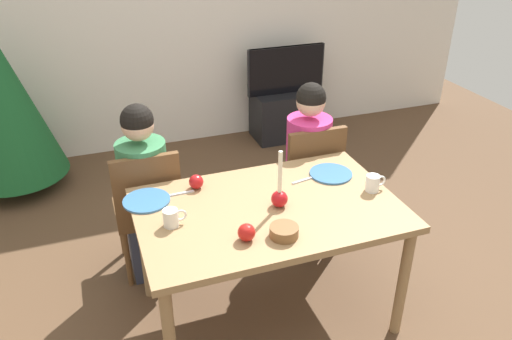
{
  "coord_description": "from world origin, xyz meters",
  "views": [
    {
      "loc": [
        -0.83,
        -2.12,
        2.22
      ],
      "look_at": [
        0.0,
        0.2,
        0.87
      ],
      "focal_mm": 35.55,
      "sensor_mm": 36.0,
      "label": 1
    }
  ],
  "objects_px": {
    "dining_table": "(268,219)",
    "chair_right": "(309,177)",
    "tv": "(286,70)",
    "christmas_tree": "(0,99)",
    "plate_right": "(331,174)",
    "person_right_child": "(307,167)",
    "chair_left": "(148,206)",
    "person_left_child": "(146,195)",
    "plate_left": "(147,201)",
    "apple_near_candle": "(196,182)",
    "mug_right": "(373,183)",
    "tv_stand": "(285,115)",
    "mug_left": "(171,217)",
    "candle_centerpiece": "(280,195)",
    "bowl_walnuts": "(284,232)",
    "apple_by_left_plate": "(247,232)"
  },
  "relations": [
    {
      "from": "tv_stand",
      "to": "christmas_tree",
      "type": "xyz_separation_m",
      "value": [
        -2.52,
        -0.21,
        0.56
      ]
    },
    {
      "from": "plate_right",
      "to": "mug_right",
      "type": "xyz_separation_m",
      "value": [
        0.14,
        -0.24,
        0.04
      ]
    },
    {
      "from": "tv",
      "to": "christmas_tree",
      "type": "relative_size",
      "value": 0.51
    },
    {
      "from": "christmas_tree",
      "to": "plate_right",
      "type": "distance_m",
      "value": 2.7
    },
    {
      "from": "mug_right",
      "to": "christmas_tree",
      "type": "bearing_deg",
      "value": 134.13
    },
    {
      "from": "mug_right",
      "to": "person_right_child",
      "type": "bearing_deg",
      "value": 96.66
    },
    {
      "from": "chair_left",
      "to": "person_right_child",
      "type": "relative_size",
      "value": 0.77
    },
    {
      "from": "mug_left",
      "to": "person_right_child",
      "type": "bearing_deg",
      "value": 31.22
    },
    {
      "from": "plate_left",
      "to": "chair_right",
      "type": "bearing_deg",
      "value": 16.48
    },
    {
      "from": "person_right_child",
      "to": "apple_by_left_plate",
      "type": "relative_size",
      "value": 13.41
    },
    {
      "from": "chair_left",
      "to": "chair_right",
      "type": "distance_m",
      "value": 1.1
    },
    {
      "from": "plate_left",
      "to": "christmas_tree",
      "type": "bearing_deg",
      "value": 115.07
    },
    {
      "from": "candle_centerpiece",
      "to": "person_right_child",
      "type": "bearing_deg",
      "value": 53.97
    },
    {
      "from": "apple_near_candle",
      "to": "dining_table",
      "type": "bearing_deg",
      "value": -45.26
    },
    {
      "from": "person_right_child",
      "to": "plate_left",
      "type": "xyz_separation_m",
      "value": [
        -1.14,
        -0.37,
        0.19
      ]
    },
    {
      "from": "chair_left",
      "to": "person_left_child",
      "type": "height_order",
      "value": "person_left_child"
    },
    {
      "from": "chair_right",
      "to": "christmas_tree",
      "type": "xyz_separation_m",
      "value": [
        -1.99,
        1.49,
        0.29
      ]
    },
    {
      "from": "chair_right",
      "to": "plate_right",
      "type": "distance_m",
      "value": 0.48
    },
    {
      "from": "person_right_child",
      "to": "bowl_walnuts",
      "type": "bearing_deg",
      "value": -121.32
    },
    {
      "from": "person_left_child",
      "to": "christmas_tree",
      "type": "bearing_deg",
      "value": 121.42
    },
    {
      "from": "plate_right",
      "to": "tv",
      "type": "bearing_deg",
      "value": 74.33
    },
    {
      "from": "person_left_child",
      "to": "tv",
      "type": "relative_size",
      "value": 1.48
    },
    {
      "from": "plate_right",
      "to": "chair_right",
      "type": "bearing_deg",
      "value": 81.91
    },
    {
      "from": "candle_centerpiece",
      "to": "plate_left",
      "type": "bearing_deg",
      "value": 156.69
    },
    {
      "from": "person_left_child",
      "to": "apple_near_candle",
      "type": "relative_size",
      "value": 14.21
    },
    {
      "from": "person_left_child",
      "to": "mug_left",
      "type": "distance_m",
      "value": 0.68
    },
    {
      "from": "chair_right",
      "to": "person_left_child",
      "type": "bearing_deg",
      "value": 178.32
    },
    {
      "from": "chair_left",
      "to": "christmas_tree",
      "type": "relative_size",
      "value": 0.58
    },
    {
      "from": "plate_right",
      "to": "bowl_walnuts",
      "type": "bearing_deg",
      "value": -136.25
    },
    {
      "from": "candle_centerpiece",
      "to": "mug_left",
      "type": "distance_m",
      "value": 0.58
    },
    {
      "from": "plate_right",
      "to": "apple_by_left_plate",
      "type": "height_order",
      "value": "apple_by_left_plate"
    },
    {
      "from": "dining_table",
      "to": "chair_left",
      "type": "bearing_deg",
      "value": 133.22
    },
    {
      "from": "tv",
      "to": "mug_left",
      "type": "relative_size",
      "value": 6.5
    },
    {
      "from": "person_right_child",
      "to": "apple_near_candle",
      "type": "height_order",
      "value": "person_right_child"
    },
    {
      "from": "person_right_child",
      "to": "apple_near_candle",
      "type": "xyz_separation_m",
      "value": [
        -0.85,
        -0.32,
        0.22
      ]
    },
    {
      "from": "chair_left",
      "to": "mug_right",
      "type": "xyz_separation_m",
      "value": [
        1.18,
        -0.65,
        0.29
      ]
    },
    {
      "from": "chair_left",
      "to": "tv_stand",
      "type": "distance_m",
      "value": 2.37
    },
    {
      "from": "dining_table",
      "to": "person_right_child",
      "type": "distance_m",
      "value": 0.84
    },
    {
      "from": "mug_right",
      "to": "bowl_walnuts",
      "type": "height_order",
      "value": "mug_right"
    },
    {
      "from": "plate_right",
      "to": "person_right_child",
      "type": "bearing_deg",
      "value": 82.5
    },
    {
      "from": "dining_table",
      "to": "chair_right",
      "type": "bearing_deg",
      "value": 48.81
    },
    {
      "from": "chair_right",
      "to": "mug_right",
      "type": "bearing_deg",
      "value": -83.01
    },
    {
      "from": "dining_table",
      "to": "chair_right",
      "type": "distance_m",
      "value": 0.82
    },
    {
      "from": "candle_centerpiece",
      "to": "plate_right",
      "type": "distance_m",
      "value": 0.48
    },
    {
      "from": "chair_left",
      "to": "tv_stand",
      "type": "xyz_separation_m",
      "value": [
        1.63,
        1.69,
        -0.27
      ]
    },
    {
      "from": "candle_centerpiece",
      "to": "mug_right",
      "type": "distance_m",
      "value": 0.56
    },
    {
      "from": "tv",
      "to": "mug_right",
      "type": "xyz_separation_m",
      "value": [
        -0.45,
        -2.34,
        0.09
      ]
    },
    {
      "from": "chair_right",
      "to": "plate_left",
      "type": "relative_size",
      "value": 3.52
    },
    {
      "from": "person_left_child",
      "to": "mug_left",
      "type": "bearing_deg",
      "value": -85.42
    },
    {
      "from": "chair_right",
      "to": "person_right_child",
      "type": "bearing_deg",
      "value": 90.0
    }
  ]
}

